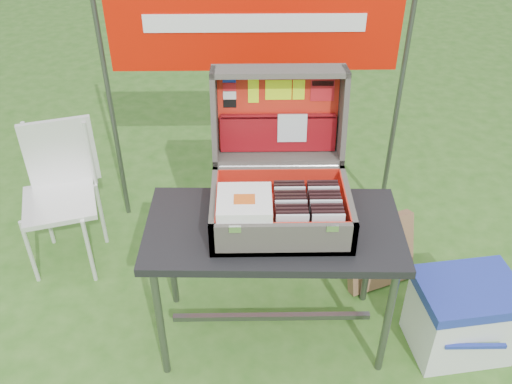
{
  "coord_description": "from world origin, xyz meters",
  "views": [
    {
      "loc": [
        -0.04,
        -1.92,
        2.38
      ],
      "look_at": [
        -0.01,
        0.1,
        0.89
      ],
      "focal_mm": 40.0,
      "sensor_mm": 36.0,
      "label": 1
    }
  ],
  "objects_px": {
    "cooler": "(462,317)",
    "cardboard_box": "(380,253)",
    "suitcase": "(281,162)",
    "table": "(272,283)",
    "chair": "(60,204)"
  },
  "relations": [
    {
      "from": "table",
      "to": "chair",
      "type": "distance_m",
      "value": 1.31
    },
    {
      "from": "suitcase",
      "to": "cardboard_box",
      "type": "distance_m",
      "value": 1.05
    },
    {
      "from": "cardboard_box",
      "to": "cooler",
      "type": "bearing_deg",
      "value": -78.14
    },
    {
      "from": "table",
      "to": "chair",
      "type": "height_order",
      "value": "chair"
    },
    {
      "from": "suitcase",
      "to": "chair",
      "type": "distance_m",
      "value": 1.43
    },
    {
      "from": "chair",
      "to": "cardboard_box",
      "type": "bearing_deg",
      "value": -21.99
    },
    {
      "from": "chair",
      "to": "cooler",
      "type": "bearing_deg",
      "value": -33.43
    },
    {
      "from": "table",
      "to": "suitcase",
      "type": "xyz_separation_m",
      "value": [
        0.03,
        0.08,
        0.66
      ]
    },
    {
      "from": "table",
      "to": "cardboard_box",
      "type": "relative_size",
      "value": 2.79
    },
    {
      "from": "cooler",
      "to": "cardboard_box",
      "type": "xyz_separation_m",
      "value": [
        -0.31,
        0.47,
        -0.0
      ]
    },
    {
      "from": "table",
      "to": "suitcase",
      "type": "height_order",
      "value": "suitcase"
    },
    {
      "from": "suitcase",
      "to": "cooler",
      "type": "bearing_deg",
      "value": -10.69
    },
    {
      "from": "cooler",
      "to": "cardboard_box",
      "type": "bearing_deg",
      "value": 115.68
    },
    {
      "from": "chair",
      "to": "cardboard_box",
      "type": "relative_size",
      "value": 2.06
    },
    {
      "from": "cooler",
      "to": "chair",
      "type": "relative_size",
      "value": 0.56
    }
  ]
}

